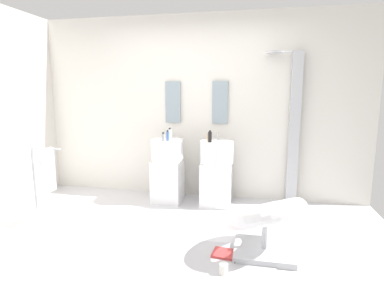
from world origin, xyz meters
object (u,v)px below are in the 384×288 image
Objects in this scene: soap_bottle_clear at (170,135)px; shower_column at (293,125)px; pedestal_sink_left at (168,169)px; soap_bottle_amber at (209,138)px; pedestal_sink_right at (216,171)px; soap_bottle_blue at (168,136)px; magazine_charcoal at (246,256)px; coffee_mug at (224,269)px; towel_rack at (45,172)px; lounge_chair at (265,219)px; magazine_red at (224,253)px; soap_bottle_grey at (163,137)px; soap_bottle_black at (210,137)px.

shower_column is at bearing 12.73° from soap_bottle_clear.
pedestal_sink_left is 0.76m from soap_bottle_amber.
soap_bottle_blue is (-0.64, -0.10, 0.48)m from pedestal_sink_right.
soap_bottle_blue is (-1.64, -0.38, -0.13)m from shower_column.
magazine_charcoal is 2.65× the size of coffee_mug.
magazine_charcoal is (2.26, -0.29, -0.61)m from towel_rack.
pedestal_sink_left is 0.51m from soap_bottle_clear.
soap_bottle_amber is (-1.09, -0.37, -0.14)m from shower_column.
soap_bottle_blue reaches higher than lounge_chair.
soap_bottle_blue is (-0.89, 1.24, 0.92)m from magazine_red.
soap_bottle_grey is (-0.01, -0.16, 0.47)m from pedestal_sink_left.
soap_bottle_blue reaches higher than coffee_mug.
lounge_chair reaches higher than magazine_red.
coffee_mug is 0.60× the size of soap_bottle_black.
pedestal_sink_left is at bearing 115.88° from magazine_charcoal.
soap_bottle_black is (-1.07, -0.39, -0.13)m from shower_column.
pedestal_sink_right is 1.43m from magazine_red.
pedestal_sink_right is 0.48× the size of shower_column.
pedestal_sink_left reaches higher than coffee_mug.
pedestal_sink_left is 0.68m from pedestal_sink_right.
magazine_red is at bearing -162.36° from lounge_chair.
magazine_charcoal is 1.59× the size of soap_bottle_black.
shower_column is 1.16m from soap_bottle_amber.
soap_bottle_clear is at bearing 177.07° from soap_bottle_black.
magazine_charcoal is 0.36m from coffee_mug.
magazine_red is (0.25, -1.34, -0.44)m from pedestal_sink_right.
soap_bottle_grey reaches higher than magazine_red.
towel_rack is at bearing 158.48° from magazine_charcoal.
coffee_mug is 1.81m from soap_bottle_black.
coffee_mug is at bearing -110.48° from shower_column.
soap_bottle_black reaches higher than soap_bottle_grey.
soap_bottle_clear is at bearing 116.19° from magazine_charcoal.
soap_bottle_clear is 0.10m from soap_bottle_grey.
pedestal_sink_left is 1.69m from magazine_red.
soap_bottle_amber reaches higher than pedestal_sink_left.
soap_bottle_blue reaches higher than soap_bottle_amber.
lounge_chair is 11.74× the size of coffee_mug.
soap_bottle_black is (1.74, 0.94, 0.32)m from towel_rack.
pedestal_sink_left is 0.79m from soap_bottle_black.
magazine_red is 1.39× the size of soap_bottle_black.
pedestal_sink_right is 1.37m from lounge_chair.
pedestal_sink_right is at bearing 12.96° from soap_bottle_grey.
magazine_charcoal is at bearing -144.58° from lounge_chair.
towel_rack is (-2.81, -1.33, -0.45)m from shower_column.
soap_bottle_black is (-0.35, 1.54, 0.89)m from coffee_mug.
soap_bottle_black is at bearing -1.60° from soap_bottle_blue.
towel_rack is at bearing 176.05° from lounge_chair.
towel_rack reaches higher than lounge_chair.
shower_column reaches higher than magazine_charcoal.
lounge_chair is 1.16× the size of towel_rack.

